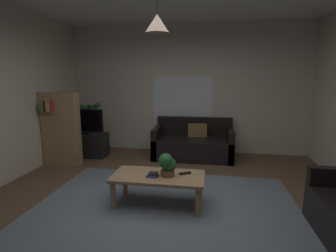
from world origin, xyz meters
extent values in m
cube|color=brown|center=(0.00, 0.00, -0.01)|extent=(5.27, 5.68, 0.02)
cube|color=slate|center=(0.00, -0.20, 0.00)|extent=(3.43, 3.12, 0.01)
cube|color=beige|center=(0.00, 2.87, 1.41)|extent=(5.39, 0.06, 2.83)
cube|color=white|center=(-0.08, 2.84, 1.15)|extent=(1.32, 0.01, 1.08)
cube|color=black|center=(0.20, 2.32, 0.21)|extent=(1.64, 0.83, 0.42)
cube|color=black|center=(0.20, 2.68, 0.62)|extent=(1.64, 0.12, 0.40)
cube|color=black|center=(-0.56, 2.32, 0.32)|extent=(0.12, 0.83, 0.64)
cube|color=black|center=(0.96, 2.32, 0.32)|extent=(0.12, 0.83, 0.64)
cube|color=brown|center=(0.28, 2.50, 0.56)|extent=(0.41, 0.16, 0.28)
cube|color=#A87F56|center=(-0.11, 0.19, 0.39)|extent=(1.20, 0.58, 0.04)
cylinder|color=#A87F56|center=(-0.65, -0.04, 0.19)|extent=(0.07, 0.07, 0.37)
cylinder|color=#A87F56|center=(0.43, -0.04, 0.19)|extent=(0.07, 0.07, 0.37)
cylinder|color=#A87F56|center=(-0.65, 0.43, 0.19)|extent=(0.07, 0.07, 0.37)
cylinder|color=#A87F56|center=(0.43, 0.43, 0.19)|extent=(0.07, 0.07, 0.37)
cube|color=#2D4C8C|center=(-0.18, 0.13, 0.43)|extent=(0.15, 0.13, 0.03)
cube|color=black|center=(-0.16, 0.13, 0.45)|extent=(0.13, 0.12, 0.03)
cube|color=black|center=(0.23, 0.29, 0.42)|extent=(0.16, 0.13, 0.02)
cylinder|color=brown|center=(0.01, 0.19, 0.45)|extent=(0.18, 0.18, 0.08)
sphere|color=#235B2D|center=(0.03, 0.20, 0.56)|extent=(0.19, 0.19, 0.19)
sphere|color=#235B2D|center=(-0.01, 0.18, 0.62)|extent=(0.19, 0.19, 0.19)
cube|color=black|center=(-2.09, 2.09, 0.25)|extent=(0.90, 0.44, 0.50)
cube|color=black|center=(-2.09, 2.07, 0.78)|extent=(0.84, 0.05, 0.47)
cube|color=black|center=(-2.09, 2.04, 0.78)|extent=(0.80, 0.00, 0.43)
cube|color=black|center=(-2.09, 2.07, 0.52)|extent=(0.24, 0.16, 0.04)
cylinder|color=#4C4C51|center=(-2.20, 2.60, 0.15)|extent=(0.32, 0.32, 0.30)
cylinder|color=brown|center=(-2.20, 2.60, 0.62)|extent=(0.05, 0.05, 0.64)
cone|color=#235B2D|center=(-2.06, 2.60, 1.05)|extent=(0.34, 0.11, 0.30)
cone|color=#235B2D|center=(-2.08, 2.81, 1.02)|extent=(0.27, 0.50, 0.31)
cone|color=#235B2D|center=(-2.26, 2.78, 1.01)|extent=(0.19, 0.41, 0.26)
cone|color=#235B2D|center=(-2.37, 2.59, 1.03)|extent=(0.39, 0.14, 0.27)
cone|color=#235B2D|center=(-2.28, 2.40, 1.00)|extent=(0.21, 0.45, 0.27)
cone|color=#235B2D|center=(-2.14, 2.44, 1.04)|extent=(0.20, 0.38, 0.31)
cube|color=#A87F56|center=(-2.27, 1.50, 0.70)|extent=(0.70, 0.22, 1.40)
cube|color=#387247|center=(-2.54, 1.38, 1.13)|extent=(0.05, 0.16, 0.16)
cube|color=#99663F|center=(-2.49, 1.38, 1.15)|extent=(0.04, 0.16, 0.19)
cube|color=black|center=(-2.45, 1.38, 1.15)|extent=(0.04, 0.16, 0.21)
cube|color=gold|center=(-2.40, 1.38, 1.17)|extent=(0.04, 0.16, 0.24)
cube|color=beige|center=(-2.36, 1.38, 1.14)|extent=(0.04, 0.16, 0.17)
cube|color=#B22D2D|center=(-2.32, 1.38, 1.16)|extent=(0.03, 0.16, 0.21)
cone|color=tan|center=(-0.11, 0.19, 2.30)|extent=(0.29, 0.29, 0.21)
camera|label=1|loc=(0.53, -2.96, 1.67)|focal=27.65mm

